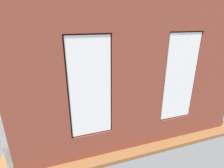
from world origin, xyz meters
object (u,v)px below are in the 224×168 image
coffee_table (113,95)px  potted_plant_corner_near_left (140,72)px  table_plant_small (103,93)px  couch_by_window (106,124)px  potted_plant_foreground_right (44,76)px  tv_flatscreen (31,95)px  media_console (34,114)px  cup_ceramic (121,90)px  potted_plant_by_left_couch (139,85)px  potted_plant_beside_window_right (52,118)px  couch_left (166,95)px  remote_silver (113,94)px  remote_black (108,93)px

coffee_table → potted_plant_corner_near_left: (-2.07, -1.89, 0.17)m
potted_plant_corner_near_left → table_plant_small: bearing=39.0°
couch_by_window → potted_plant_foreground_right: potted_plant_foreground_right is taller
tv_flatscreen → potted_plant_foreground_right: bearing=-97.4°
couch_by_window → media_console: (1.93, -1.34, -0.06)m
cup_ceramic → potted_plant_foreground_right: potted_plant_foreground_right is taller
potted_plant_by_left_couch → potted_plant_beside_window_right: bearing=35.8°
cup_ceramic → potted_plant_beside_window_right: size_ratio=0.07×
couch_left → coffee_table: (1.92, -0.58, 0.04)m
cup_ceramic → potted_plant_by_left_couch: 1.34m
cup_ceramic → coffee_table: bearing=20.7°
tv_flatscreen → potted_plant_by_left_couch: size_ratio=2.55×
tv_flatscreen → table_plant_small: bearing=-173.5°
couch_by_window → coffee_table: size_ratio=1.36×
remote_silver → potted_plant_beside_window_right: (2.16, 1.82, 0.40)m
remote_black → tv_flatscreen: 2.65m
potted_plant_beside_window_right → potted_plant_foreground_right: potted_plant_beside_window_right is taller
coffee_table → table_plant_small: size_ratio=5.97×
couch_by_window → remote_silver: 1.91m
couch_by_window → tv_flatscreen: bearing=-34.8°
media_console → couch_left: bearing=177.7°
potted_plant_by_left_couch → media_console: bearing=16.0°
coffee_table → potted_plant_foreground_right: (2.45, -1.85, 0.43)m
potted_plant_beside_window_right → potted_plant_by_left_couch: potted_plant_beside_window_right is taller
potted_plant_corner_near_left → potted_plant_beside_window_right: size_ratio=0.59×
couch_left → potted_plant_corner_near_left: potted_plant_corner_near_left is taller
media_console → tv_flatscreen: bearing=-90.0°
potted_plant_foreground_right → potted_plant_by_left_couch: 4.13m
coffee_table → potted_plant_beside_window_right: size_ratio=0.99×
tv_flatscreen → potted_plant_foreground_right: 2.26m
cup_ceramic → tv_flatscreen: bearing=9.7°
tv_flatscreen → couch_left: bearing=177.6°
cup_ceramic → potted_plant_foreground_right: (2.83, -1.71, 0.34)m
cup_ceramic → media_console: (3.12, 0.54, -0.19)m
remote_black → potted_plant_foreground_right: bearing=136.5°
tv_flatscreen → potted_plant_by_left_couch: (-4.26, -1.22, -0.63)m
remote_black → potted_plant_corner_near_left: bearing=32.7°
couch_by_window → couch_left: size_ratio=0.96×
media_console → potted_plant_beside_window_right: potted_plant_beside_window_right is taller
remote_silver → tv_flatscreen: (2.74, 0.39, 0.48)m
potted_plant_foreground_right → potted_plant_corner_near_left: bearing=-179.5°
coffee_table → remote_silver: remote_silver is taller
couch_by_window → potted_plant_beside_window_right: potted_plant_beside_window_right is taller
media_console → couch_by_window: bearing=145.3°
remote_silver → potted_plant_corner_near_left: bearing=-141.0°
media_console → potted_plant_corner_near_left: bearing=-154.6°
remote_black → potted_plant_by_left_couch: size_ratio=0.41×
coffee_table → remote_silver: 0.06m
coffee_table → media_console: 2.77m
remote_black → media_console: size_ratio=0.14×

